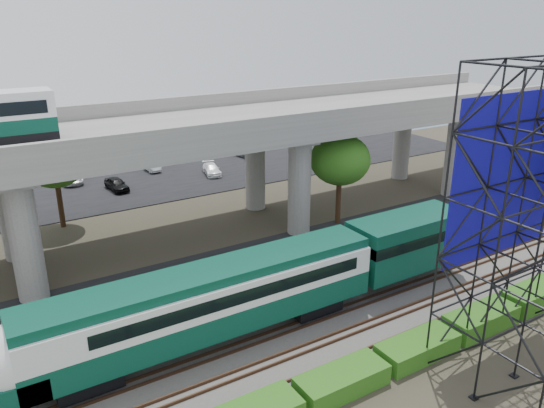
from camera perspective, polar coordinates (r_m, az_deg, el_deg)
ground at (r=29.22m, az=0.41°, el=-15.45°), size 140.00×140.00×0.00m
ballast_bed at (r=30.58m, az=-1.64°, el=-13.44°), size 90.00×12.00×0.20m
service_road at (r=37.23m, az=-8.26°, el=-7.24°), size 90.00×5.00×0.08m
parking_lot at (r=58.13m, az=-17.68°, el=2.11°), size 90.00×18.00×0.08m
harbor_water at (r=79.04m, az=-21.80°, el=6.18°), size 140.00×40.00×0.03m
rail_tracks at (r=30.48m, az=-1.64°, el=-13.16°), size 90.00×9.52×0.16m
commuter_train at (r=28.87m, az=-2.80°, el=-9.19°), size 29.30×3.06×4.30m
overpass at (r=39.00m, az=-13.42°, el=6.51°), size 80.00×12.00×12.40m
hedge_strip at (r=26.58m, az=7.54°, el=-18.26°), size 34.60×1.80×1.20m
trees at (r=38.90m, az=-18.38°, el=1.94°), size 40.94×16.94×7.69m
parked_cars at (r=57.44m, az=-18.04°, el=2.53°), size 37.61×9.41×1.28m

